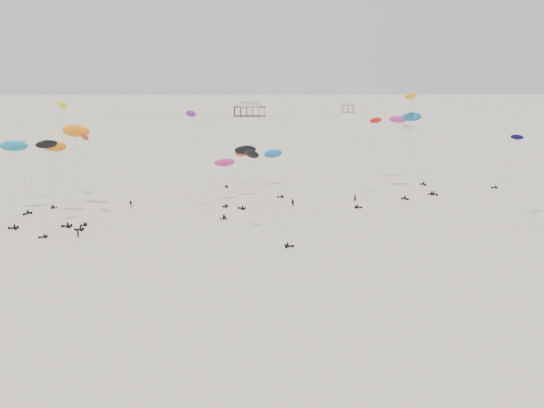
{
  "coord_description": "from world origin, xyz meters",
  "views": [
    {
      "loc": [
        -1.69,
        -4.75,
        30.79
      ],
      "look_at": [
        0.0,
        88.0,
        7.0
      ],
      "focal_mm": 35.0,
      "sensor_mm": 36.0,
      "label": 1
    }
  ],
  "objects_px": {
    "rig_0": "(240,159)",
    "spectator_0": "(78,237)",
    "pavilion_main": "(250,110)",
    "pavilion_small": "(348,108)",
    "rig_4": "(416,118)"
  },
  "relations": [
    {
      "from": "rig_0",
      "to": "spectator_0",
      "type": "relative_size",
      "value": 5.0
    },
    {
      "from": "rig_0",
      "to": "spectator_0",
      "type": "xyz_separation_m",
      "value": [
        -28.77,
        -44.67,
        -7.37
      ]
    },
    {
      "from": "pavilion_main",
      "to": "rig_0",
      "type": "xyz_separation_m",
      "value": [
        2.29,
        -214.44,
        3.15
      ]
    },
    {
      "from": "rig_0",
      "to": "spectator_0",
      "type": "bearing_deg",
      "value": 31.09
    },
    {
      "from": "rig_4",
      "to": "spectator_0",
      "type": "relative_size",
      "value": 12.59
    },
    {
      "from": "pavilion_main",
      "to": "spectator_0",
      "type": "bearing_deg",
      "value": -95.83
    },
    {
      "from": "rig_0",
      "to": "rig_4",
      "type": "relative_size",
      "value": 0.4
    },
    {
      "from": "pavilion_small",
      "to": "spectator_0",
      "type": "relative_size",
      "value": 4.46
    },
    {
      "from": "pavilion_main",
      "to": "pavilion_small",
      "type": "bearing_deg",
      "value": 23.2
    },
    {
      "from": "pavilion_small",
      "to": "spectator_0",
      "type": "bearing_deg",
      "value": -108.45
    },
    {
      "from": "pavilion_main",
      "to": "rig_0",
      "type": "distance_m",
      "value": 214.48
    },
    {
      "from": "pavilion_main",
      "to": "rig_4",
      "type": "xyz_separation_m",
      "value": [
        46.04,
        -224.5,
        14.82
      ]
    },
    {
      "from": "pavilion_small",
      "to": "pavilion_main",
      "type": "bearing_deg",
      "value": -156.8
    },
    {
      "from": "rig_0",
      "to": "rig_4",
      "type": "xyz_separation_m",
      "value": [
        43.74,
        -10.06,
        11.67
      ]
    },
    {
      "from": "rig_0",
      "to": "rig_4",
      "type": "bearing_deg",
      "value": 140.91
    }
  ]
}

